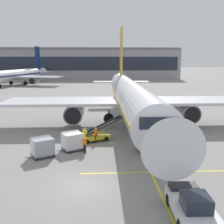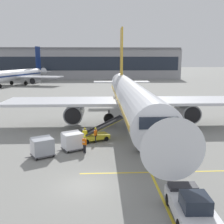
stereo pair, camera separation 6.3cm
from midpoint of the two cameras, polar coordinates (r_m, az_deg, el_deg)
name	(u,v)px [view 1 (the left image)]	position (r m, az deg, el deg)	size (l,w,h in m)	color
ground_plane	(85,185)	(20.54, -5.86, -15.21)	(600.00, 600.00, 0.00)	gray
parked_airplane	(131,98)	(37.14, 3.97, 3.08)	(34.44, 45.02, 15.17)	silver
belt_loader	(96,134)	(30.55, -3.49, -4.62)	(5.48, 3.43, 2.61)	gold
baggage_cart_lead	(72,141)	(27.65, -8.49, -6.02)	(2.76, 2.37, 1.91)	#515156
baggage_cart_second	(42,146)	(26.40, -14.65, -7.10)	(2.76, 2.37, 1.91)	#515156
pushback_tug	(191,205)	(16.98, 16.39, -18.50)	(2.24, 4.47, 1.83)	silver
ground_crew_by_loader	(85,134)	(29.71, -5.83, -4.74)	(0.55, 0.34, 1.74)	black
ground_crew_by_carts	(66,140)	(27.89, -9.71, -5.91)	(0.43, 0.46, 1.74)	black
ground_crew_marshaller	(96,134)	(29.73, -3.56, -4.70)	(0.36, 0.54, 1.74)	black
ground_crew_wingwalker	(85,143)	(26.66, -5.93, -6.61)	(0.46, 0.43, 1.74)	black
safety_cone_engine_keepout	(84,130)	(34.08, -5.92, -3.78)	(0.66, 0.66, 0.75)	black
apron_guidance_line_lead_in	(130,126)	(37.10, 3.70, -3.07)	(0.20, 110.00, 0.01)	yellow
apron_guidance_line_stop_bar	(153,172)	(22.78, 8.70, -12.53)	(12.00, 0.20, 0.01)	yellow
terminal_building	(71,63)	(133.11, -8.65, 10.16)	(102.26, 17.70, 14.36)	#939399
distant_airplane	(16,75)	(102.06, -19.66, 7.39)	(33.29, 42.06, 14.26)	silver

